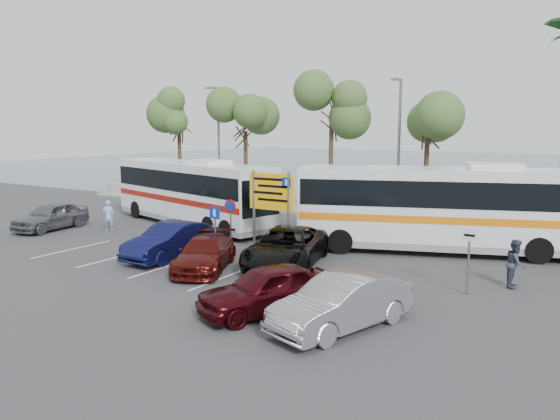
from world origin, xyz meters
The scene contains 25 objects.
ground centered at (0.00, 0.00, 0.00)m, with size 120.00×120.00×0.00m, color #37373A.
kerb_strip centered at (0.00, 14.00, 0.07)m, with size 44.00×2.40×0.15m, color gray.
seawall centered at (0.00, 16.00, 0.30)m, with size 48.00×0.80×0.60m, color tan.
sea centered at (0.00, 60.00, 0.01)m, with size 140.00×140.00×0.00m, color #3F5064.
tree_far_left centered at (-14.00, 14.00, 6.33)m, with size 3.20×3.20×7.60m.
tree_left centered at (-8.00, 14.00, 6.00)m, with size 3.20×3.20×7.20m.
tree_mid centered at (-1.50, 14.00, 6.65)m, with size 3.20×3.20×8.00m.
tree_right centered at (4.50, 14.00, 6.17)m, with size 3.20×3.20×7.40m.
street_lamp_left centered at (-10.00, 13.52, 4.60)m, with size 0.45×1.15×8.01m.
street_lamp_right centered at (3.00, 13.52, 4.60)m, with size 0.45×1.15×8.01m.
direction_sign centered at (1.00, 3.20, 2.43)m, with size 2.20×0.12×3.60m.
sign_no_stop centered at (-0.60, 2.38, 1.58)m, with size 0.60×0.08×2.35m.
sign_parking centered at (-0.20, 0.79, 1.47)m, with size 0.50×0.07×2.25m.
sign_taxi centered at (9.80, 1.49, 1.42)m, with size 0.50×0.07×2.20m.
lane_markings centered at (-1.14, -1.00, 0.00)m, with size 12.02×4.20×0.01m, color silver, non-canonical shape.
coach_bus_left centered at (-6.50, 6.59, 1.74)m, with size 12.29×5.73×3.76m.
coach_bus_right centered at (7.50, 7.24, 1.84)m, with size 12.92×6.72×3.97m.
car_silver_a centered at (-12.00, 1.50, 0.74)m, with size 1.75×4.34×1.48m, color slate.
car_blue centered at (-2.00, 0.11, 0.75)m, with size 1.59×4.55×1.50m, color #0E1144.
car_maroon centered at (0.40, -0.60, 0.64)m, with size 1.80×4.42×1.28m, color #4F0F0D.
car_red centered at (5.20, -3.50, 0.73)m, with size 1.73×4.30×1.46m, color #3F090E.
suv_black centered at (2.80, 1.50, 0.76)m, with size 2.53×5.48×1.52m, color black.
car_silver_b centered at (7.60, -3.50, 0.74)m, with size 1.56×4.48×1.48m, color gray.
pedestrian_near centered at (-9.00, 2.83, 0.83)m, with size 0.60×0.40×1.65m, color #99AFDF.
pedestrian_far centered at (11.00, 3.22, 0.84)m, with size 0.82×0.64×1.68m, color #363C51.
Camera 1 is at (13.72, -16.58, 5.51)m, focal length 35.00 mm.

